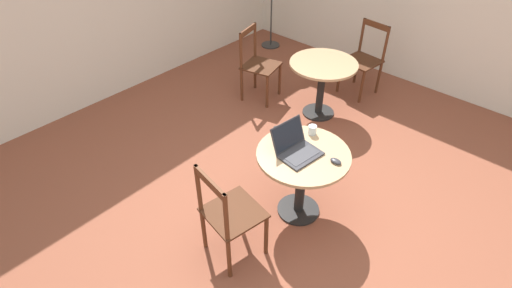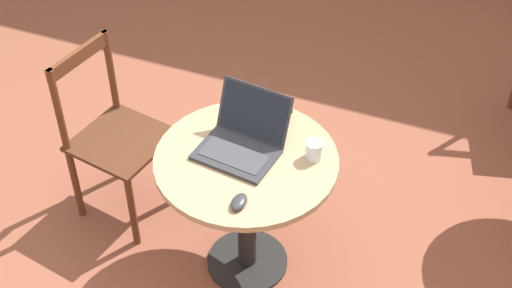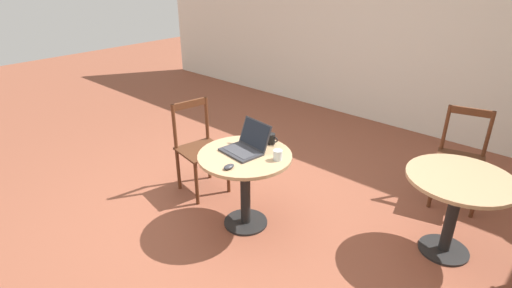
{
  "view_description": "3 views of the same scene",
  "coord_description": "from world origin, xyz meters",
  "px_view_note": "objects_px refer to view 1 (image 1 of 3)",
  "views": [
    {
      "loc": [
        -2.0,
        -1.37,
        2.85
      ],
      "look_at": [
        0.04,
        0.49,
        0.66
      ],
      "focal_mm": 28.0,
      "sensor_mm": 36.0,
      "label": 1
    },
    {
      "loc": [
        1.05,
        -2.0,
        2.78
      ],
      "look_at": [
        0.11,
        0.33,
        0.55
      ],
      "focal_mm": 50.0,
      "sensor_mm": 36.0,
      "label": 2
    },
    {
      "loc": [
        2.26,
        -2.1,
        2.2
      ],
      "look_at": [
        -0.0,
        0.4,
        0.63
      ],
      "focal_mm": 28.0,
      "sensor_mm": 36.0,
      "label": 3
    }
  ],
  "objects_px": {
    "chair_near_left": "(229,215)",
    "chair_mid_right": "(364,60)",
    "cafe_table_mid": "(322,75)",
    "chair_mid_back": "(258,65)",
    "mug": "(277,132)",
    "cafe_table_near": "(302,167)",
    "laptop": "(297,148)",
    "mouse": "(336,161)",
    "drinking_glass": "(312,130)"
  },
  "relations": [
    {
      "from": "cafe_table_mid",
      "to": "chair_mid_right",
      "type": "bearing_deg",
      "value": -6.38
    },
    {
      "from": "mouse",
      "to": "drinking_glass",
      "type": "distance_m",
      "value": 0.42
    },
    {
      "from": "cafe_table_mid",
      "to": "mug",
      "type": "relative_size",
      "value": 7.19
    },
    {
      "from": "chair_mid_right",
      "to": "chair_mid_back",
      "type": "height_order",
      "value": "same"
    },
    {
      "from": "chair_near_left",
      "to": "mug",
      "type": "bearing_deg",
      "value": 12.86
    },
    {
      "from": "chair_near_left",
      "to": "chair_mid_right",
      "type": "height_order",
      "value": "same"
    },
    {
      "from": "chair_near_left",
      "to": "chair_mid_back",
      "type": "distance_m",
      "value": 2.54
    },
    {
      "from": "chair_near_left",
      "to": "cafe_table_near",
      "type": "bearing_deg",
      "value": -9.94
    },
    {
      "from": "chair_mid_right",
      "to": "laptop",
      "type": "distance_m",
      "value": 2.46
    },
    {
      "from": "chair_mid_right",
      "to": "drinking_glass",
      "type": "xyz_separation_m",
      "value": [
        -2.04,
        -0.62,
        0.28
      ]
    },
    {
      "from": "cafe_table_near",
      "to": "laptop",
      "type": "relative_size",
      "value": 2.14
    },
    {
      "from": "chair_mid_back",
      "to": "drinking_glass",
      "type": "xyz_separation_m",
      "value": [
        -1.0,
        -1.55,
        0.28
      ]
    },
    {
      "from": "cafe_table_near",
      "to": "drinking_glass",
      "type": "distance_m",
      "value": 0.35
    },
    {
      "from": "laptop",
      "to": "drinking_glass",
      "type": "bearing_deg",
      "value": 11.06
    },
    {
      "from": "mouse",
      "to": "cafe_table_near",
      "type": "bearing_deg",
      "value": 106.67
    },
    {
      "from": "drinking_glass",
      "to": "cafe_table_mid",
      "type": "bearing_deg",
      "value": 30.41
    },
    {
      "from": "cafe_table_mid",
      "to": "drinking_glass",
      "type": "xyz_separation_m",
      "value": [
        -1.21,
        -0.71,
        0.2
      ]
    },
    {
      "from": "chair_mid_back",
      "to": "drinking_glass",
      "type": "bearing_deg",
      "value": -122.73
    },
    {
      "from": "chair_mid_right",
      "to": "drinking_glass",
      "type": "bearing_deg",
      "value": -163.07
    },
    {
      "from": "chair_near_left",
      "to": "mug",
      "type": "height_order",
      "value": "chair_near_left"
    },
    {
      "from": "mug",
      "to": "chair_near_left",
      "type": "bearing_deg",
      "value": -167.14
    },
    {
      "from": "mug",
      "to": "chair_mid_right",
      "type": "bearing_deg",
      "value": 10.32
    },
    {
      "from": "mouse",
      "to": "drinking_glass",
      "type": "relative_size",
      "value": 1.16
    },
    {
      "from": "chair_mid_right",
      "to": "mug",
      "type": "relative_size",
      "value": 8.37
    },
    {
      "from": "chair_near_left",
      "to": "laptop",
      "type": "bearing_deg",
      "value": -6.68
    },
    {
      "from": "chair_near_left",
      "to": "mug",
      "type": "xyz_separation_m",
      "value": [
        0.79,
        0.18,
        0.28
      ]
    },
    {
      "from": "mouse",
      "to": "drinking_glass",
      "type": "height_order",
      "value": "drinking_glass"
    },
    {
      "from": "drinking_glass",
      "to": "cafe_table_near",
      "type": "bearing_deg",
      "value": -157.91
    },
    {
      "from": "chair_mid_right",
      "to": "drinking_glass",
      "type": "distance_m",
      "value": 2.15
    },
    {
      "from": "cafe_table_mid",
      "to": "laptop",
      "type": "height_order",
      "value": "laptop"
    },
    {
      "from": "chair_mid_right",
      "to": "mouse",
      "type": "bearing_deg",
      "value": -155.92
    },
    {
      "from": "mug",
      "to": "drinking_glass",
      "type": "relative_size",
      "value": 1.3
    },
    {
      "from": "laptop",
      "to": "mouse",
      "type": "relative_size",
      "value": 3.74
    },
    {
      "from": "mug",
      "to": "drinking_glass",
      "type": "bearing_deg",
      "value": -40.34
    },
    {
      "from": "chair_mid_right",
      "to": "mug",
      "type": "bearing_deg",
      "value": -169.68
    },
    {
      "from": "cafe_table_mid",
      "to": "chair_mid_back",
      "type": "relative_size",
      "value": 0.86
    },
    {
      "from": "cafe_table_mid",
      "to": "mug",
      "type": "distance_m",
      "value": 1.55
    },
    {
      "from": "cafe_table_near",
      "to": "mug",
      "type": "height_order",
      "value": "mug"
    },
    {
      "from": "mug",
      "to": "drinking_glass",
      "type": "distance_m",
      "value": 0.32
    },
    {
      "from": "chair_near_left",
      "to": "chair_mid_back",
      "type": "relative_size",
      "value": 1.0
    },
    {
      "from": "chair_mid_right",
      "to": "mug",
      "type": "xyz_separation_m",
      "value": [
        -2.28,
        -0.41,
        0.28
      ]
    },
    {
      "from": "cafe_table_mid",
      "to": "drinking_glass",
      "type": "distance_m",
      "value": 1.42
    },
    {
      "from": "mouse",
      "to": "chair_mid_back",
      "type": "bearing_deg",
      "value": 58.38
    },
    {
      "from": "chair_mid_right",
      "to": "laptop",
      "type": "relative_size",
      "value": 2.49
    },
    {
      "from": "cafe_table_near",
      "to": "chair_near_left",
      "type": "distance_m",
      "value": 0.78
    },
    {
      "from": "drinking_glass",
      "to": "chair_mid_right",
      "type": "bearing_deg",
      "value": 16.93
    },
    {
      "from": "chair_mid_right",
      "to": "laptop",
      "type": "xyz_separation_m",
      "value": [
        -2.34,
        -0.68,
        0.29
      ]
    },
    {
      "from": "cafe_table_mid",
      "to": "chair_mid_back",
      "type": "distance_m",
      "value": 0.87
    },
    {
      "from": "cafe_table_near",
      "to": "chair_near_left",
      "type": "height_order",
      "value": "chair_near_left"
    },
    {
      "from": "cafe_table_mid",
      "to": "mug",
      "type": "height_order",
      "value": "mug"
    }
  ]
}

